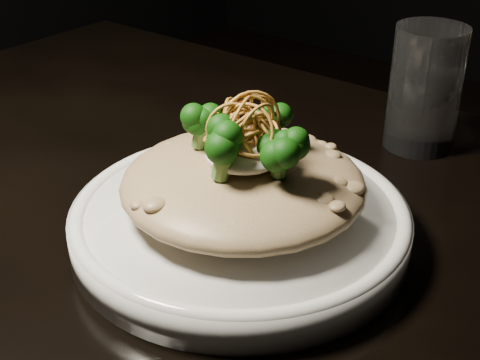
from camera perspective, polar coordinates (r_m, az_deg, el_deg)
name	(u,v)px	position (r m, az deg, el deg)	size (l,w,h in m)	color
table	(194,321)	(0.60, -3.97, -11.89)	(1.10, 0.80, 0.75)	black
plate	(240,223)	(0.55, 0.00, -3.70)	(0.28, 0.28, 0.03)	white
risotto	(243,183)	(0.53, 0.27, -0.23)	(0.20, 0.20, 0.04)	brown
broccoli	(238,132)	(0.52, -0.15, 4.12)	(0.12, 0.12, 0.05)	black
cheese	(244,155)	(0.51, 0.33, 2.18)	(0.06, 0.06, 0.02)	white
shallots	(246,121)	(0.50, 0.54, 5.05)	(0.06, 0.06, 0.04)	#92561F
drinking_glass	(425,89)	(0.71, 15.50, 7.53)	(0.07, 0.07, 0.13)	silver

